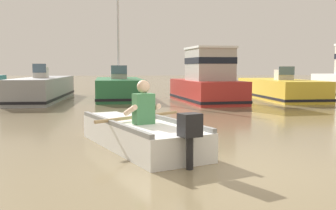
# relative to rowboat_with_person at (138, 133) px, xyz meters

# --- Properties ---
(ground_plane) EXTENTS (120.00, 120.00, 0.00)m
(ground_plane) POSITION_rel_rowboat_with_person_xyz_m (1.32, -1.46, -0.25)
(ground_plane) COLOR #7A6B4C
(rowboat_with_person) EXTENTS (2.27, 3.56, 1.19)m
(rowboat_with_person) POSITION_rel_rowboat_with_person_xyz_m (0.00, 0.00, 0.00)
(rowboat_with_person) COLOR white
(rowboat_with_person) RESTS_ON ground
(moored_boat_grey) EXTENTS (1.71, 6.77, 1.55)m
(moored_boat_grey) POSITION_rel_rowboat_with_person_xyz_m (-4.01, 10.11, 0.21)
(moored_boat_grey) COLOR gray
(moored_boat_grey) RESTS_ON ground
(moored_boat_green) EXTENTS (2.42, 5.39, 4.65)m
(moored_boat_green) POSITION_rel_rowboat_with_person_xyz_m (-0.86, 10.53, 0.19)
(moored_boat_green) COLOR #287042
(moored_boat_green) RESTS_ON ground
(moored_boat_red) EXTENTS (2.62, 4.76, 2.20)m
(moored_boat_red) POSITION_rel_rowboat_with_person_xyz_m (2.78, 8.59, 0.55)
(moored_boat_red) COLOR #B72D28
(moored_boat_red) RESTS_ON ground
(moored_boat_yellow) EXTENTS (2.33, 5.78, 1.44)m
(moored_boat_yellow) POSITION_rel_rowboat_with_person_xyz_m (6.31, 9.99, 0.16)
(moored_boat_yellow) COLOR gold
(moored_boat_yellow) RESTS_ON ground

